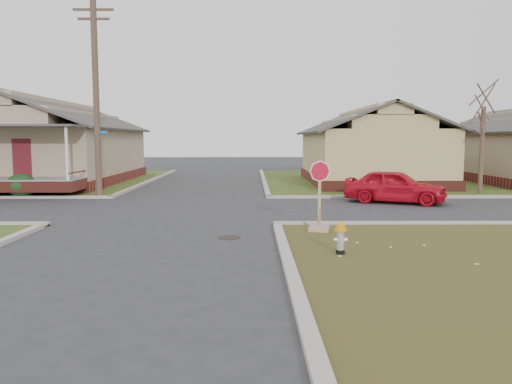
{
  "coord_description": "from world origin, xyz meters",
  "views": [
    {
      "loc": [
        2.82,
        -13.97,
        2.7
      ],
      "look_at": [
        2.95,
        1.0,
        1.1
      ],
      "focal_mm": 35.0,
      "sensor_mm": 36.0,
      "label": 1
    }
  ],
  "objects_px": {
    "fire_hydrant": "(341,236)",
    "red_sedan": "(395,186)",
    "utility_pole": "(96,95)",
    "stop_sign": "(319,216)"
  },
  "relations": [
    {
      "from": "utility_pole",
      "to": "red_sedan",
      "type": "height_order",
      "value": "utility_pole"
    },
    {
      "from": "red_sedan",
      "to": "fire_hydrant",
      "type": "bearing_deg",
      "value": -179.28
    },
    {
      "from": "fire_hydrant",
      "to": "red_sedan",
      "type": "distance_m",
      "value": 10.36
    },
    {
      "from": "utility_pole",
      "to": "stop_sign",
      "type": "xyz_separation_m",
      "value": [
        8.97,
        -8.66,
        -4.17
      ]
    },
    {
      "from": "utility_pole",
      "to": "fire_hydrant",
      "type": "distance_m",
      "value": 15.28
    },
    {
      "from": "utility_pole",
      "to": "red_sedan",
      "type": "bearing_deg",
      "value": -8.67
    },
    {
      "from": "fire_hydrant",
      "to": "stop_sign",
      "type": "height_order",
      "value": "stop_sign"
    },
    {
      "from": "utility_pole",
      "to": "red_sedan",
      "type": "relative_size",
      "value": 2.16
    },
    {
      "from": "fire_hydrant",
      "to": "red_sedan",
      "type": "xyz_separation_m",
      "value": [
        4.0,
        9.56,
        0.25
      ]
    },
    {
      "from": "utility_pole",
      "to": "stop_sign",
      "type": "height_order",
      "value": "utility_pole"
    }
  ]
}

